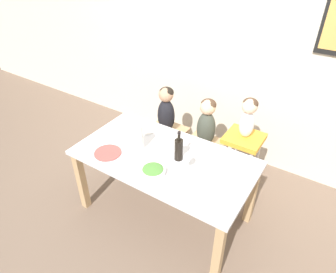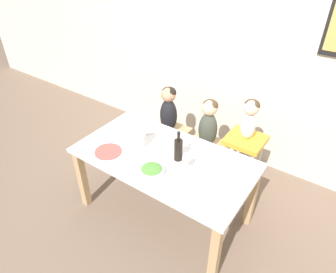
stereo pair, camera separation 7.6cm
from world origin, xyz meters
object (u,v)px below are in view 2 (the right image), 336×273
(chair_far_center, at_px, (206,150))
(salad_bowl_large, at_px, (152,170))
(person_child_left, at_px, (169,109))
(person_child_center, at_px, (209,122))
(chair_far_left, at_px, (168,135))
(wine_bottle, at_px, (178,149))
(dinner_plate_back_left, at_px, (147,128))
(chair_right_highchair, at_px, (244,151))
(dinner_plate_front_left, at_px, (108,152))
(person_baby_right, at_px, (250,116))
(paper_towel_roll, at_px, (138,137))
(wine_glass_near, at_px, (186,158))

(chair_far_center, relative_size, salad_bowl_large, 2.26)
(person_child_left, height_order, person_child_center, same)
(chair_far_left, relative_size, wine_bottle, 1.63)
(person_child_center, xyz_separation_m, dinner_plate_back_left, (-0.49, -0.42, -0.02))
(chair_right_highchair, distance_m, dinner_plate_front_left, 1.34)
(person_child_center, distance_m, person_baby_right, 0.47)
(paper_towel_roll, height_order, salad_bowl_large, paper_towel_roll)
(salad_bowl_large, bearing_deg, wine_glass_near, 44.96)
(dinner_plate_front_left, relative_size, dinner_plate_back_left, 1.00)
(chair_right_highchair, bearing_deg, chair_far_left, 180.00)
(person_child_center, bearing_deg, person_child_left, 180.00)
(chair_right_highchair, relative_size, dinner_plate_front_left, 2.98)
(paper_towel_roll, bearing_deg, person_child_left, 102.80)
(person_child_left, height_order, paper_towel_roll, person_child_left)
(paper_towel_roll, relative_size, wine_glass_near, 1.44)
(chair_far_left, relative_size, chair_right_highchair, 0.64)
(chair_far_center, relative_size, chair_right_highchair, 0.64)
(person_baby_right, height_order, wine_bottle, person_baby_right)
(chair_far_left, xyz_separation_m, person_baby_right, (0.92, 0.00, 0.58))
(person_child_center, bearing_deg, wine_bottle, -85.18)
(wine_bottle, xyz_separation_m, dinner_plate_back_left, (-0.54, 0.23, -0.10))
(person_child_left, distance_m, person_child_center, 0.51)
(person_child_left, xyz_separation_m, paper_towel_roll, (0.17, -0.73, 0.10))
(paper_towel_roll, xyz_separation_m, dinner_plate_back_left, (-0.15, 0.31, -0.12))
(person_child_left, bearing_deg, dinner_plate_back_left, -87.18)
(chair_far_center, height_order, person_child_center, person_child_center)
(chair_right_highchair, relative_size, person_baby_right, 1.79)
(chair_far_left, xyz_separation_m, dinner_plate_back_left, (0.02, -0.42, 0.34))
(wine_bottle, distance_m, wine_glass_near, 0.16)
(dinner_plate_back_left, bearing_deg, wine_glass_near, -25.11)
(person_baby_right, bearing_deg, chair_far_center, -179.75)
(person_child_left, height_order, person_baby_right, person_baby_right)
(chair_right_highchair, height_order, wine_bottle, wine_bottle)
(person_child_center, distance_m, dinner_plate_back_left, 0.65)
(wine_bottle, bearing_deg, chair_far_left, 130.58)
(chair_right_highchair, xyz_separation_m, wine_bottle, (-0.36, -0.66, 0.27))
(chair_right_highchair, bearing_deg, wine_glass_near, -107.28)
(chair_right_highchair, distance_m, salad_bowl_large, 1.06)
(person_baby_right, xyz_separation_m, paper_towel_roll, (-0.76, -0.73, -0.12))
(chair_far_left, distance_m, person_child_left, 0.36)
(wine_glass_near, height_order, dinner_plate_front_left, wine_glass_near)
(wine_bottle, relative_size, salad_bowl_large, 1.39)
(wine_bottle, relative_size, wine_glass_near, 1.64)
(person_baby_right, relative_size, wine_bottle, 1.42)
(chair_right_highchair, xyz_separation_m, person_baby_right, (-0.00, 0.00, 0.40))
(person_child_center, height_order, wine_glass_near, person_child_center)
(wine_bottle, height_order, salad_bowl_large, wine_bottle)
(chair_right_highchair, height_order, dinner_plate_back_left, dinner_plate_back_left)
(person_baby_right, distance_m, dinner_plate_back_left, 1.03)
(wine_bottle, bearing_deg, chair_far_center, 94.83)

